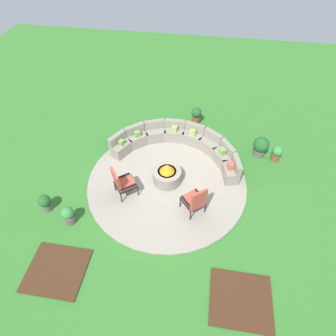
# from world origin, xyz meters

# --- Properties ---
(ground_plane) EXTENTS (24.00, 24.00, 0.00)m
(ground_plane) POSITION_xyz_m (0.00, 0.00, 0.00)
(ground_plane) COLOR #387A2D
(patio_circle) EXTENTS (5.20, 5.20, 0.06)m
(patio_circle) POSITION_xyz_m (0.00, 0.00, 0.03)
(patio_circle) COLOR #9E9384
(patio_circle) RESTS_ON ground_plane
(mulch_bed_left) EXTENTS (1.49, 1.35, 0.04)m
(mulch_bed_left) POSITION_xyz_m (-2.34, -3.41, 0.02)
(mulch_bed_left) COLOR #472B19
(mulch_bed_left) RESTS_ON ground_plane
(mulch_bed_right) EXTENTS (1.49, 1.35, 0.04)m
(mulch_bed_right) POSITION_xyz_m (2.34, -3.41, 0.02)
(mulch_bed_right) COLOR #472B19
(mulch_bed_right) RESTS_ON ground_plane
(fire_pit) EXTENTS (0.92, 0.92, 0.74)m
(fire_pit) POSITION_xyz_m (0.00, 0.00, 0.35)
(fire_pit) COLOR gray
(fire_pit) RESTS_ON patio_circle
(curved_stone_bench) EXTENTS (4.51, 2.25, 0.79)m
(curved_stone_bench) POSITION_xyz_m (0.22, 1.49, 0.37)
(curved_stone_bench) COLOR gray
(curved_stone_bench) RESTS_ON patio_circle
(lounge_chair_front_left) EXTENTS (0.81, 0.81, 1.12)m
(lounge_chair_front_left) POSITION_xyz_m (-1.25, -0.76, 0.62)
(lounge_chair_front_left) COLOR black
(lounge_chair_front_left) RESTS_ON patio_circle
(lounge_chair_front_right) EXTENTS (0.80, 0.82, 1.08)m
(lounge_chair_front_right) POSITION_xyz_m (0.99, -1.08, 0.61)
(lounge_chair_front_right) COLOR black
(lounge_chair_front_right) RESTS_ON patio_circle
(potted_plant_0) EXTENTS (0.37, 0.37, 0.58)m
(potted_plant_0) POSITION_xyz_m (-3.41, -1.63, 0.32)
(potted_plant_0) COLOR #605B56
(potted_plant_0) RESTS_ON ground_plane
(potted_plant_1) EXTENTS (0.55, 0.55, 0.75)m
(potted_plant_1) POSITION_xyz_m (3.06, 1.79, 0.41)
(potted_plant_1) COLOR #605B56
(potted_plant_1) RESTS_ON ground_plane
(potted_plant_2) EXTENTS (0.40, 0.40, 0.71)m
(potted_plant_2) POSITION_xyz_m (0.65, 3.27, 0.39)
(potted_plant_2) COLOR brown
(potted_plant_2) RESTS_ON ground_plane
(potted_plant_3) EXTENTS (0.36, 0.36, 0.62)m
(potted_plant_3) POSITION_xyz_m (-2.54, -1.95, 0.34)
(potted_plant_3) COLOR #605B56
(potted_plant_3) RESTS_ON ground_plane
(potted_plant_4) EXTENTS (0.37, 0.37, 0.61)m
(potted_plant_4) POSITION_xyz_m (3.61, 1.61, 0.34)
(potted_plant_4) COLOR brown
(potted_plant_4) RESTS_ON ground_plane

